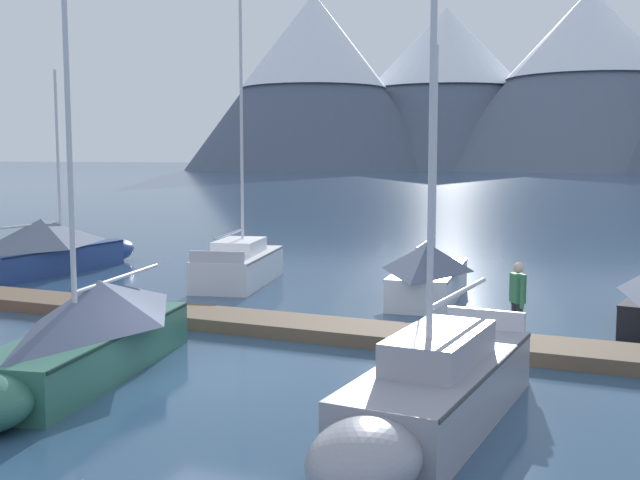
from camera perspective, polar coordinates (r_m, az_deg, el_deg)
name	(u,v)px	position (r m, az deg, el deg)	size (l,w,h in m)	color
ground_plane	(206,376)	(15.33, -8.25, -9.74)	(700.00, 700.00, 0.00)	#2D4C6B
mountain_west_summit	(314,76)	(222.26, -0.45, 11.78)	(71.93, 71.93, 48.25)	#4C566B
mountain_central_massif	(445,84)	(242.03, 9.09, 11.13)	(86.79, 86.79, 47.59)	#4C566B
mountain_shoulder_ridge	(588,75)	(224.86, 18.86, 11.25)	(83.70, 83.70, 47.66)	slate
dock	(290,326)	(18.77, -2.22, -6.26)	(27.61, 2.99, 0.30)	brown
sailboat_nearest_berth	(55,247)	(29.55, -18.68, -0.47)	(2.10, 7.36, 7.17)	navy
sailboat_mid_dock_port	(243,263)	(26.26, -5.61, -1.65)	(2.87, 6.23, 9.39)	silver
sailboat_mid_dock_starboard	(86,333)	(15.54, -16.64, -6.50)	(2.70, 7.10, 8.43)	#336B56
sailboat_far_berth	(431,271)	(23.40, 8.04, -2.23)	(2.22, 6.42, 7.40)	white
sailboat_outer_slip	(430,395)	(12.11, 7.96, -11.07)	(2.15, 6.73, 6.61)	#93939E
person_on_dock	(517,298)	(16.75, 14.14, -4.07)	(0.37, 0.53, 1.69)	#232328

